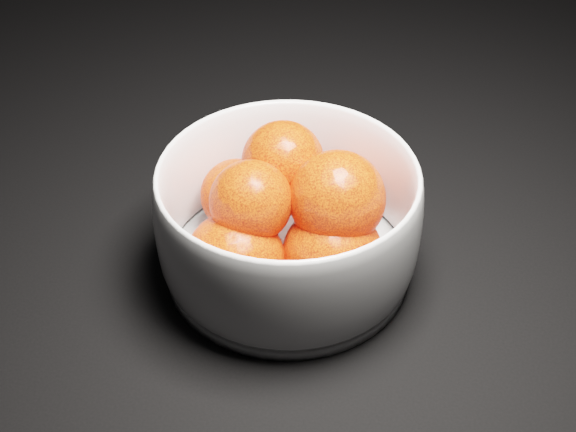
# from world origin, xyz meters

# --- Properties ---
(bowl) EXTENTS (0.20, 0.20, 0.10)m
(bowl) POSITION_xyz_m (0.20, 0.09, 0.05)
(bowl) COLOR white
(bowl) RESTS_ON ground
(orange_pile) EXTENTS (0.15, 0.16, 0.11)m
(orange_pile) POSITION_xyz_m (0.21, 0.09, 0.06)
(orange_pile) COLOR #FF340D
(orange_pile) RESTS_ON bowl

